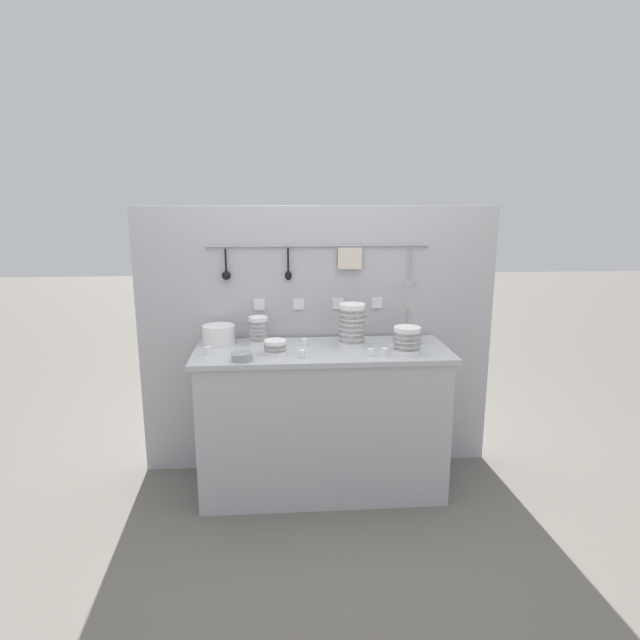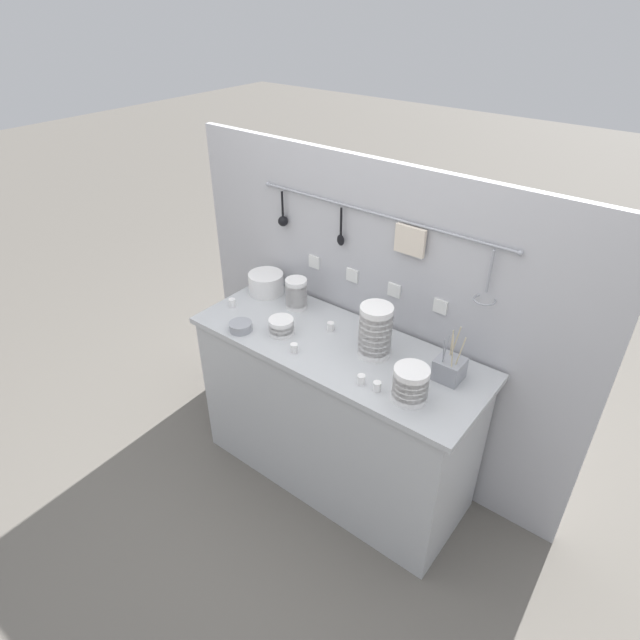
% 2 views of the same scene
% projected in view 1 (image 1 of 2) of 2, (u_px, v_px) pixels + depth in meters
% --- Properties ---
extents(ground_plane, '(20.00, 20.00, 0.00)m').
position_uv_depth(ground_plane, '(322.00, 486.00, 3.41)').
color(ground_plane, '#666059').
extents(counter, '(1.53, 0.58, 0.91)m').
position_uv_depth(counter, '(322.00, 420.00, 3.31)').
color(counter, '#B7BABC').
rests_on(counter, ground).
extents(back_wall, '(2.33, 0.11, 1.75)m').
position_uv_depth(back_wall, '(318.00, 340.00, 3.54)').
color(back_wall, '#B2B2B7').
rests_on(back_wall, ground).
extents(bowl_stack_tall_left, '(0.16, 0.16, 0.26)m').
position_uv_depth(bowl_stack_tall_left, '(352.00, 325.00, 3.24)').
color(bowl_stack_tall_left, white).
rests_on(bowl_stack_tall_left, counter).
extents(bowl_stack_back_corner, '(0.12, 0.12, 0.17)m').
position_uv_depth(bowl_stack_back_corner, '(258.00, 330.00, 3.31)').
color(bowl_stack_back_corner, white).
rests_on(bowl_stack_back_corner, counter).
extents(bowl_stack_short_front, '(0.13, 0.13, 0.09)m').
position_uv_depth(bowl_stack_short_front, '(275.00, 347.00, 3.09)').
color(bowl_stack_short_front, white).
rests_on(bowl_stack_short_front, counter).
extents(bowl_stack_nested_right, '(0.15, 0.15, 0.16)m').
position_uv_depth(bowl_stack_nested_right, '(407.00, 340.00, 3.10)').
color(bowl_stack_nested_right, white).
rests_on(bowl_stack_nested_right, counter).
extents(plate_stack, '(0.20, 0.20, 0.12)m').
position_uv_depth(plate_stack, '(219.00, 334.00, 3.32)').
color(plate_stack, white).
rests_on(plate_stack, counter).
extents(steel_mixing_bowl, '(0.12, 0.12, 0.04)m').
position_uv_depth(steel_mixing_bowl, '(242.00, 357.00, 2.98)').
color(steel_mixing_bowl, '#93969E').
rests_on(steel_mixing_bowl, counter).
extents(cutlery_caddy, '(0.12, 0.12, 0.26)m').
position_uv_depth(cutlery_caddy, '(409.00, 334.00, 3.34)').
color(cutlery_caddy, '#93969E').
rests_on(cutlery_caddy, counter).
extents(cup_by_caddy, '(0.04, 0.04, 0.05)m').
position_uv_depth(cup_by_caddy, '(208.00, 350.00, 3.10)').
color(cup_by_caddy, white).
rests_on(cup_by_caddy, counter).
extents(cup_front_right, '(0.04, 0.04, 0.05)m').
position_uv_depth(cup_front_right, '(385.00, 352.00, 3.06)').
color(cup_front_right, white).
rests_on(cup_front_right, counter).
extents(cup_beside_plates, '(0.04, 0.04, 0.05)m').
position_uv_depth(cup_beside_plates, '(371.00, 352.00, 3.05)').
color(cup_beside_plates, white).
rests_on(cup_beside_plates, counter).
extents(cup_edge_near, '(0.04, 0.04, 0.05)m').
position_uv_depth(cup_edge_near, '(302.00, 354.00, 3.02)').
color(cup_edge_near, white).
rests_on(cup_edge_near, counter).
extents(cup_back_right, '(0.04, 0.04, 0.05)m').
position_uv_depth(cup_back_right, '(305.00, 342.00, 3.28)').
color(cup_back_right, white).
rests_on(cup_back_right, counter).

